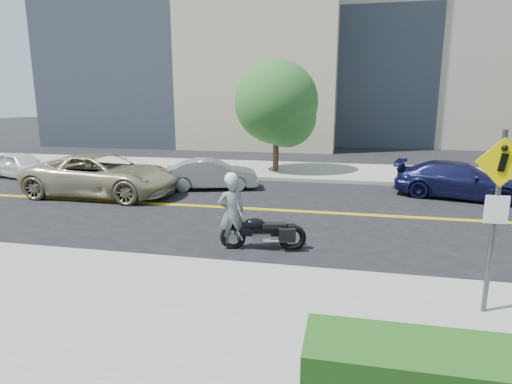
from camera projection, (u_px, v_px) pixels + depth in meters
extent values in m
plane|color=black|center=(286.00, 211.00, 14.01)|extent=(120.00, 120.00, 0.00)
cube|color=#9E9B91|center=(220.00, 324.00, 6.83)|extent=(60.00, 5.00, 0.15)
cube|color=#9E9B91|center=(307.00, 171.00, 21.16)|extent=(60.00, 5.00, 0.15)
cube|color=#A39984|center=(429.00, 18.00, 35.09)|extent=(18.00, 14.00, 20.00)
cylinder|color=#4C4C51|center=(494.00, 224.00, 6.79)|extent=(0.08, 0.08, 3.00)
cube|color=#F9D800|center=(502.00, 162.00, 6.55)|extent=(0.78, 0.03, 0.78)
cube|color=white|center=(496.00, 210.00, 6.71)|extent=(0.35, 0.03, 0.45)
imported|color=#9D9DA1|center=(232.00, 213.00, 10.36)|extent=(0.77, 0.67, 1.78)
sphere|color=white|center=(231.00, 179.00, 10.18)|extent=(0.32, 0.32, 0.32)
imported|color=#BDB08A|center=(102.00, 175.00, 16.01)|extent=(5.71, 2.69, 1.58)
imported|color=white|center=(21.00, 165.00, 19.69)|extent=(3.74, 2.36, 1.19)
imported|color=#989A9F|center=(212.00, 174.00, 17.25)|extent=(3.91, 2.28, 1.22)
imported|color=#171846|center=(459.00, 180.00, 15.69)|extent=(4.87, 2.93, 1.32)
cylinder|color=#382619|center=(276.00, 128.00, 20.42)|extent=(0.28, 0.28, 4.38)
sphere|color=#255D1D|center=(276.00, 102.00, 20.16)|extent=(3.95, 3.95, 3.95)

